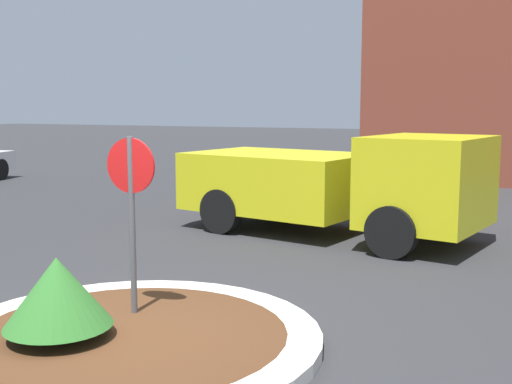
# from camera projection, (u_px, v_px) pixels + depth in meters

# --- Properties ---
(ground_plane) EXTENTS (120.00, 120.00, 0.00)m
(ground_plane) POSITION_uv_depth(u_px,v_px,m) (129.00, 346.00, 6.76)
(ground_plane) COLOR #2D2D30
(traffic_island) EXTENTS (4.07, 4.07, 0.14)m
(traffic_island) POSITION_uv_depth(u_px,v_px,m) (129.00, 339.00, 6.75)
(traffic_island) COLOR beige
(traffic_island) RESTS_ON ground_plane
(stop_sign) EXTENTS (0.62, 0.07, 2.17)m
(stop_sign) POSITION_uv_depth(u_px,v_px,m) (132.00, 198.00, 7.22)
(stop_sign) COLOR #4C4C51
(stop_sign) RESTS_ON ground_plane
(island_shrub) EXTENTS (1.11, 1.11, 0.85)m
(island_shrub) POSITION_uv_depth(u_px,v_px,m) (57.00, 292.00, 6.52)
(island_shrub) COLOR brown
(island_shrub) RESTS_ON traffic_island
(utility_truck) EXTENTS (6.13, 3.43, 1.98)m
(utility_truck) POSITION_uv_depth(u_px,v_px,m) (334.00, 183.00, 12.31)
(utility_truck) COLOR gold
(utility_truck) RESTS_ON ground_plane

